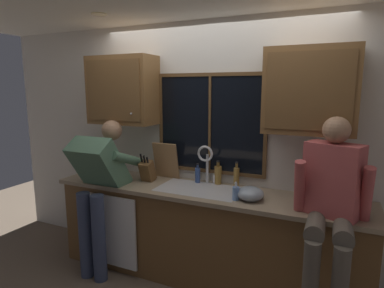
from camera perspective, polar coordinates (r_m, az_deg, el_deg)
back_wall at (r=3.34m, az=4.23°, el=-0.56°), size 5.39×0.12×2.55m
ceiling_downlight_left at (r=3.23m, az=-16.27°, el=21.38°), size 0.14×0.14×0.01m
window_glass at (r=3.26m, az=3.27°, el=3.61°), size 1.10×0.02×0.95m
window_frame_top at (r=3.23m, az=3.29°, el=12.31°), size 1.17×0.02×0.04m
window_frame_bottom at (r=3.34m, az=3.12°, el=-4.83°), size 1.17×0.02×0.04m
window_frame_left at (r=3.49m, az=-5.54°, el=4.01°), size 0.03×0.02×0.95m
window_frame_right at (r=3.09m, az=13.08°, el=3.03°), size 0.03×0.02×0.95m
window_mullion_center at (r=3.25m, az=3.19°, el=3.59°), size 0.02×0.02×0.95m
lower_cabinet_run at (r=3.30m, az=1.86°, el=-16.04°), size 2.99×0.58×0.88m
countertop at (r=3.10m, az=1.77°, el=-8.53°), size 3.05×0.62×0.04m
dishwasher_front at (r=3.45m, az=-14.31°, el=-14.81°), size 0.60×0.02×0.74m
upper_cabinet_left at (r=3.55m, az=-12.31°, el=9.34°), size 0.74×0.36×0.72m
upper_cabinet_right at (r=2.87m, az=20.35°, el=8.87°), size 0.74×0.36×0.72m
sink at (r=3.15m, az=1.21°, el=-9.74°), size 0.80×0.46×0.21m
faucet at (r=3.21m, az=2.62°, el=-2.84°), size 0.18×0.09×0.40m
person_standing at (r=3.34m, az=-16.21°, el=-6.53°), size 0.53×0.69×1.56m
person_sitting_on_counter at (r=2.58m, az=23.66°, el=-8.49°), size 0.54×0.66×1.26m
knife_block at (r=3.38m, az=-7.97°, el=-4.82°), size 0.12×0.18×0.32m
cutting_board at (r=3.45m, az=-4.69°, el=-2.98°), size 0.28×0.10×0.39m
mixing_bowl at (r=2.86m, az=10.34°, el=-8.73°), size 0.24×0.24×0.12m
soap_dispenser at (r=2.83m, az=7.83°, el=-8.66°), size 0.06×0.07×0.17m
bottle_green_glass at (r=3.19m, az=7.95°, el=-5.81°), size 0.06×0.06×0.25m
bottle_tall_clear at (r=3.26m, az=4.67°, el=-5.46°), size 0.07×0.07×0.24m
bottle_amber_small at (r=3.30m, az=1.01°, el=-5.51°), size 0.06×0.06×0.20m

